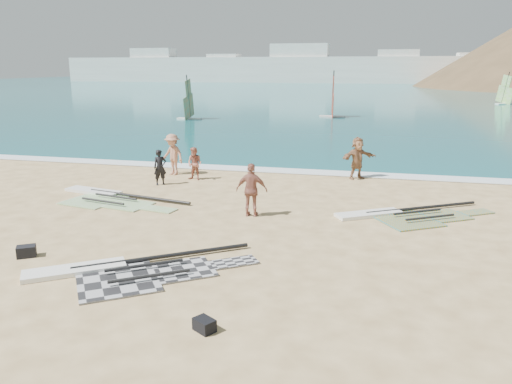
% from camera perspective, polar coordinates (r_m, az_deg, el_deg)
% --- Properties ---
extents(ground, '(300.00, 300.00, 0.00)m').
position_cam_1_polar(ground, '(14.01, -9.13, -7.57)').
color(ground, '#DFBF83').
rests_on(ground, ground).
extents(sea, '(300.00, 240.00, 0.06)m').
position_cam_1_polar(sea, '(144.14, 11.87, 11.83)').
color(sea, '#0C4E57').
rests_on(sea, ground).
extents(surf_line, '(300.00, 1.20, 0.04)m').
position_cam_1_polar(surf_line, '(25.33, 1.60, 2.44)').
color(surf_line, white).
rests_on(surf_line, ground).
extents(far_town, '(160.00, 8.00, 12.00)m').
position_cam_1_polar(far_town, '(163.30, 6.51, 13.86)').
color(far_town, white).
rests_on(far_town, ground).
extents(rig_grey, '(5.74, 4.43, 0.20)m').
position_cam_1_polar(rig_grey, '(13.39, -14.71, -8.69)').
color(rig_grey, black).
rests_on(rig_grey, ground).
extents(rig_green, '(6.00, 2.94, 0.20)m').
position_cam_1_polar(rig_green, '(20.81, -16.57, -0.61)').
color(rig_green, '#5DA92B').
rests_on(rig_green, ground).
extents(rig_orange, '(5.62, 4.09, 0.20)m').
position_cam_1_polar(rig_orange, '(18.35, 16.61, -2.56)').
color(rig_orange, '#FF9304').
rests_on(rig_orange, ground).
extents(gear_bag_near, '(0.61, 0.57, 0.31)m').
position_cam_1_polar(gear_bag_near, '(15.33, -24.76, -6.18)').
color(gear_bag_near, black).
rests_on(gear_bag_near, ground).
extents(gear_bag_far, '(0.53, 0.49, 0.26)m').
position_cam_1_polar(gear_bag_far, '(10.36, -5.92, -14.87)').
color(gear_bag_far, black).
rests_on(gear_bag_far, ground).
extents(person_wetsuit, '(0.69, 0.66, 1.58)m').
position_cam_1_polar(person_wetsuit, '(22.56, -10.91, 2.78)').
color(person_wetsuit, black).
rests_on(person_wetsuit, ground).
extents(beachgoer_left, '(0.84, 0.71, 1.53)m').
position_cam_1_polar(beachgoer_left, '(23.31, -7.02, 3.23)').
color(beachgoer_left, '#B56853').
rests_on(beachgoer_left, ground).
extents(beachgoer_mid, '(1.48, 1.19, 1.99)m').
position_cam_1_polar(beachgoer_mid, '(24.57, -9.51, 4.25)').
color(beachgoer_mid, tan).
rests_on(beachgoer_mid, ground).
extents(beachgoer_back, '(1.13, 0.52, 1.89)m').
position_cam_1_polar(beachgoer_back, '(17.43, -0.49, 0.23)').
color(beachgoer_back, '#9F604F').
rests_on(beachgoer_back, ground).
extents(beachgoer_right, '(1.80, 1.58, 1.97)m').
position_cam_1_polar(beachgoer_right, '(23.84, 11.51, 3.83)').
color(beachgoer_right, '#9D6C49').
rests_on(beachgoer_right, ground).
extents(windsurfer_left, '(2.42, 2.95, 4.40)m').
position_cam_1_polar(windsurfer_left, '(50.32, -7.69, 9.65)').
color(windsurfer_left, white).
rests_on(windsurfer_left, ground).
extents(windsurfer_centre, '(2.70, 3.19, 4.79)m').
position_cam_1_polar(windsurfer_centre, '(52.60, 8.75, 9.89)').
color(windsurfer_centre, white).
rests_on(windsurfer_centre, ground).
extents(windsurfer_right, '(2.43, 2.53, 4.47)m').
position_cam_1_polar(windsurfer_right, '(78.21, 26.55, 9.89)').
color(windsurfer_right, white).
rests_on(windsurfer_right, ground).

